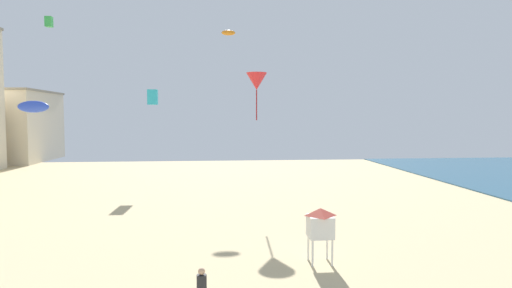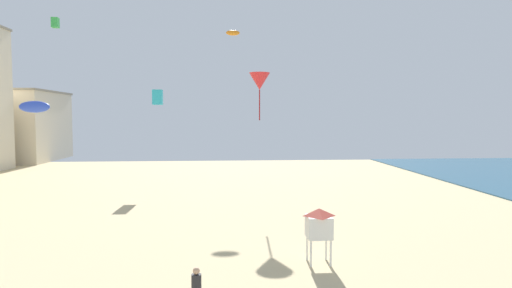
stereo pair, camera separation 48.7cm
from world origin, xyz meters
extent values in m
cylinder|color=#262628|center=(2.11, 8.83, 1.10)|extent=(0.34, 0.34, 0.60)
sphere|color=tan|center=(2.11, 8.83, 1.52)|extent=(0.24, 0.24, 0.24)
cylinder|color=white|center=(6.90, 13.13, 0.60)|extent=(0.10, 0.10, 1.20)
cylinder|color=white|center=(7.80, 13.13, 0.60)|extent=(0.10, 0.10, 1.20)
cylinder|color=white|center=(6.90, 14.03, 0.60)|extent=(0.10, 0.10, 1.20)
cylinder|color=white|center=(7.80, 14.03, 0.60)|extent=(0.10, 0.10, 1.20)
cube|color=white|center=(7.35, 13.58, 1.70)|extent=(1.10, 1.10, 1.00)
pyramid|color=#D14C3D|center=(7.35, 13.58, 2.38)|extent=(1.10, 1.10, 0.35)
cube|color=green|center=(-13.40, 38.26, 15.87)|extent=(0.62, 0.62, 0.98)
cone|color=red|center=(5.76, 27.74, 9.44)|extent=(1.61, 1.61, 1.32)
cylinder|color=maroon|center=(5.76, 27.74, 7.61)|extent=(0.09, 0.09, 2.34)
ellipsoid|color=blue|center=(-5.69, 15.11, 7.17)|extent=(1.39, 0.39, 0.54)
ellipsoid|color=orange|center=(3.89, 37.67, 15.02)|extent=(1.36, 0.38, 0.53)
cube|color=#2DB7CC|center=(-3.74, 38.84, 8.69)|extent=(0.96, 0.96, 1.51)
camera|label=1|loc=(2.63, -5.38, 6.71)|focal=30.08mm
camera|label=2|loc=(3.12, -5.42, 6.71)|focal=30.08mm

